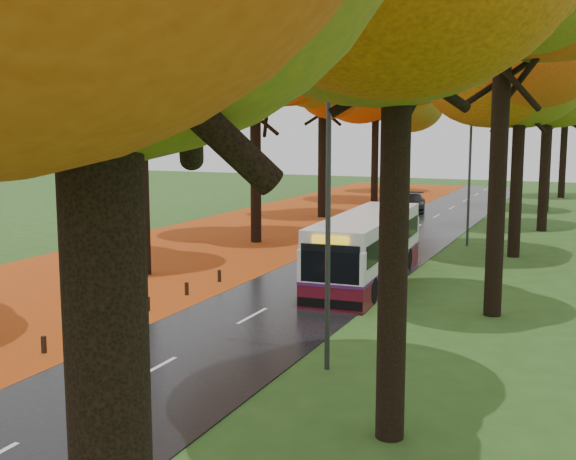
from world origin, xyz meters
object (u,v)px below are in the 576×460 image
Objects in this scene: streetlamp_near at (319,194)px; car_dark at (413,202)px; bus at (367,247)px; car_silver at (382,215)px; streetlamp_far at (512,148)px; car_white at (370,218)px; streetlamp_mid at (465,159)px.

car_dark is at bearing 99.80° from streetlamp_near.
car_silver is at bearing 100.85° from bus.
bus is 25.96m from car_dark.
streetlamp_far is (0.00, 44.00, 0.00)m from streetlamp_near.
streetlamp_near is 29.02m from car_silver.
streetlamp_far is 2.03× the size of car_silver.
bus is at bearing -92.76° from car_dark.
car_silver is at bearing 108.38° from car_white.
streetlamp_mid is 0.74× the size of bus.
streetlamp_far reaches higher than car_dark.
car_silver is at bearing -102.28° from car_dark.
bus is at bearing 100.49° from streetlamp_near.
streetlamp_mid is 1.00× the size of streetlamp_far.
streetlamp_far is 1.74× the size of car_dark.
streetlamp_far reaches higher than bus.
streetlamp_mid is 11.78m from bus.
streetlamp_near reaches higher than car_dark.
streetlamp_mid is 22.00m from streetlamp_far.
car_silver is (0.00, 2.76, -0.10)m from car_white.
streetlamp_far is 17.62m from car_silver.
bus reaches higher than car_white.
streetlamp_near reaches higher than bus.
car_white is 0.96× the size of car_dark.
bus is at bearing -55.08° from car_white.
streetlamp_mid is at bearing -90.00° from streetlamp_far.
streetlamp_near is at bearing -57.64° from car_white.
streetlamp_near reaches higher than car_white.
car_white reaches higher than car_silver.
streetlamp_near is at bearing -90.00° from streetlamp_mid.
bus is at bearing -100.21° from streetlamp_mid.
car_dark is at bearing 113.57° from streetlamp_mid.
car_silver is (-6.30, 6.05, -4.02)m from streetlamp_mid.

